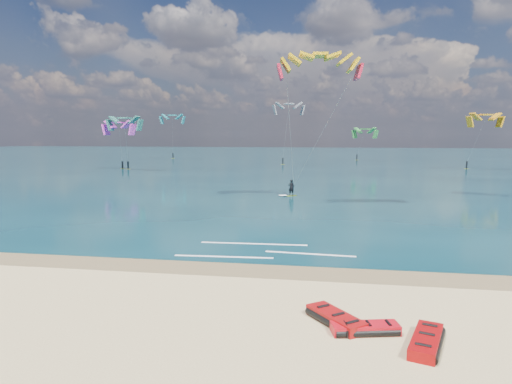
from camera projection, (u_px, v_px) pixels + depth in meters
ground at (291, 185)px, 58.43m from camera, size 320.00×320.00×0.00m
wet_sand_strip at (226, 269)px, 22.20m from camera, size 320.00×2.40×0.01m
sea at (311, 159)px, 121.10m from camera, size 320.00×200.00×0.04m
packed_kite_left at (365, 333)px, 15.05m from camera, size 2.57×1.54×0.37m
packed_kite_mid at (336, 324)px, 15.79m from camera, size 2.56×2.81×0.43m
packed_kite_right at (426, 347)px, 14.08m from camera, size 1.90×2.86×0.41m
kitesurfer_main at (305, 122)px, 43.64m from camera, size 9.39×8.26×14.90m
shoreline_foam at (261, 251)px, 25.51m from camera, size 9.65×3.60×0.01m
distant_kites at (258, 141)px, 93.67m from camera, size 72.79×40.26×12.56m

